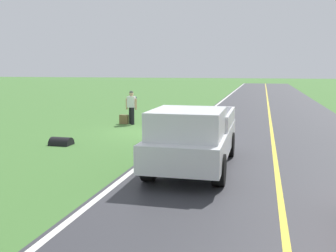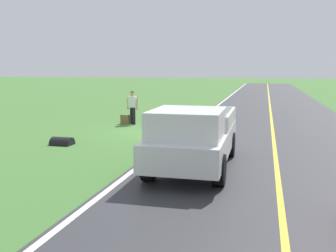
# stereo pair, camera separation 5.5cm
# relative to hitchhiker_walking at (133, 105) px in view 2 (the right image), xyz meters

# --- Properties ---
(ground_plane) EXTENTS (200.00, 200.00, 0.00)m
(ground_plane) POSITION_rel_hitchhiker_walking_xyz_m (-1.79, 2.20, -0.98)
(ground_plane) COLOR #427033
(road_surface) EXTENTS (8.30, 120.00, 0.00)m
(road_surface) POSITION_rel_hitchhiker_walking_xyz_m (-7.05, 2.20, -0.98)
(road_surface) COLOR #333338
(road_surface) RESTS_ON ground
(lane_edge_line) EXTENTS (0.16, 117.60, 0.00)m
(lane_edge_line) POSITION_rel_hitchhiker_walking_xyz_m (-3.08, 2.20, -0.98)
(lane_edge_line) COLOR silver
(lane_edge_line) RESTS_ON ground
(lane_centre_line) EXTENTS (0.14, 117.60, 0.00)m
(lane_centre_line) POSITION_rel_hitchhiker_walking_xyz_m (-7.05, 2.20, -0.98)
(lane_centre_line) COLOR gold
(lane_centre_line) RESTS_ON ground
(hitchhiker_walking) EXTENTS (0.62, 0.53, 1.75)m
(hitchhiker_walking) POSITION_rel_hitchhiker_walking_xyz_m (0.00, 0.00, 0.00)
(hitchhiker_walking) COLOR black
(hitchhiker_walking) RESTS_ON ground
(suitcase_carried) EXTENTS (0.48, 0.24, 0.48)m
(suitcase_carried) POSITION_rel_hitchhiker_walking_xyz_m (0.43, 0.04, -0.74)
(suitcase_carried) COLOR brown
(suitcase_carried) RESTS_ON ground
(pickup_truck_passing) EXTENTS (2.14, 5.42, 1.82)m
(pickup_truck_passing) POSITION_rel_hitchhiker_walking_xyz_m (-4.69, 8.12, -0.01)
(pickup_truck_passing) COLOR silver
(pickup_truck_passing) RESTS_ON ground
(drainage_culvert) EXTENTS (0.80, 0.60, 0.60)m
(drainage_culvert) POSITION_rel_hitchhiker_walking_xyz_m (0.79, 5.86, -0.98)
(drainage_culvert) COLOR black
(drainage_culvert) RESTS_ON ground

